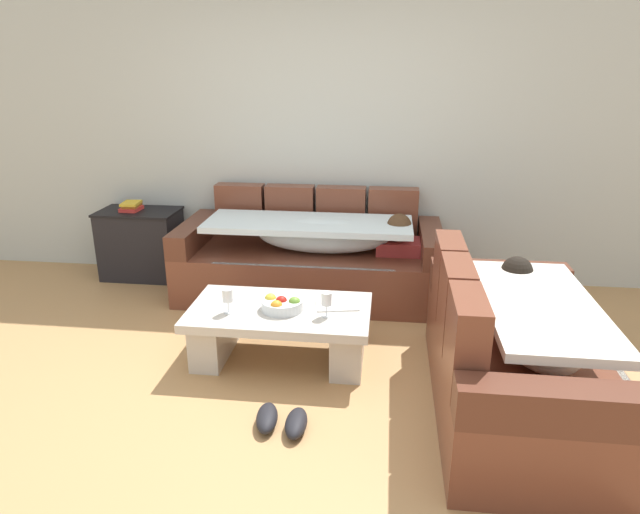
# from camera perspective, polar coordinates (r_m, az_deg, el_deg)

# --- Properties ---
(ground_plane) EXTENTS (14.00, 14.00, 0.00)m
(ground_plane) POSITION_cam_1_polar(r_m,az_deg,el_deg) (3.49, -4.23, -14.15)
(ground_plane) COLOR tan
(back_wall) EXTENTS (9.00, 0.10, 2.70)m
(back_wall) POSITION_cam_1_polar(r_m,az_deg,el_deg) (5.07, 0.15, 12.84)
(back_wall) COLOR #B9C1BB
(back_wall) RESTS_ON ground_plane
(couch_along_wall) EXTENTS (2.21, 0.92, 0.88)m
(couch_along_wall) POSITION_cam_1_polar(r_m,az_deg,el_deg) (4.78, -0.66, -0.07)
(couch_along_wall) COLOR brown
(couch_along_wall) RESTS_ON ground_plane
(couch_near_window) EXTENTS (0.92, 1.72, 0.88)m
(couch_near_window) POSITION_cam_1_polar(r_m,az_deg,el_deg) (3.42, 19.39, -9.57)
(couch_near_window) COLOR brown
(couch_near_window) RESTS_ON ground_plane
(coffee_table) EXTENTS (1.20, 0.68, 0.38)m
(coffee_table) POSITION_cam_1_polar(r_m,az_deg,el_deg) (3.78, -4.09, -7.17)
(coffee_table) COLOR beige
(coffee_table) RESTS_ON ground_plane
(fruit_bowl) EXTENTS (0.28, 0.28, 0.10)m
(fruit_bowl) POSITION_cam_1_polar(r_m,az_deg,el_deg) (3.67, -3.92, -4.82)
(fruit_bowl) COLOR silver
(fruit_bowl) RESTS_ON coffee_table
(wine_glass_near_left) EXTENTS (0.07, 0.07, 0.17)m
(wine_glass_near_left) POSITION_cam_1_polar(r_m,az_deg,el_deg) (3.64, -9.44, -4.00)
(wine_glass_near_left) COLOR silver
(wine_glass_near_left) RESTS_ON coffee_table
(wine_glass_near_right) EXTENTS (0.07, 0.07, 0.17)m
(wine_glass_near_right) POSITION_cam_1_polar(r_m,az_deg,el_deg) (3.54, 0.68, -4.41)
(wine_glass_near_right) COLOR silver
(wine_glass_near_right) RESTS_ON coffee_table
(open_magazine) EXTENTS (0.32, 0.26, 0.01)m
(open_magazine) POSITION_cam_1_polar(r_m,az_deg,el_deg) (3.75, 1.74, -4.89)
(open_magazine) COLOR white
(open_magazine) RESTS_ON coffee_table
(side_cabinet) EXTENTS (0.72, 0.44, 0.64)m
(side_cabinet) POSITION_cam_1_polar(r_m,az_deg,el_deg) (5.45, -17.81, 1.30)
(side_cabinet) COLOR black
(side_cabinet) RESTS_ON ground_plane
(book_stack_on_cabinet) EXTENTS (0.17, 0.23, 0.08)m
(book_stack_on_cabinet) POSITION_cam_1_polar(r_m,az_deg,el_deg) (5.38, -18.74, 4.95)
(book_stack_on_cabinet) COLOR red
(book_stack_on_cabinet) RESTS_ON side_cabinet
(pair_of_shoes) EXTENTS (0.31, 0.30, 0.09)m
(pair_of_shoes) POSITION_cam_1_polar(r_m,az_deg,el_deg) (3.22, -3.97, -16.36)
(pair_of_shoes) COLOR black
(pair_of_shoes) RESTS_ON ground_plane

